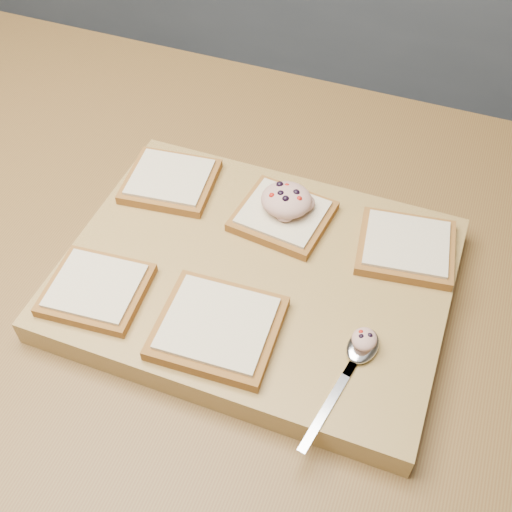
{
  "coord_description": "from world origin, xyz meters",
  "views": [
    {
      "loc": [
        0.16,
        -0.5,
        1.53
      ],
      "look_at": [
        -0.01,
        -0.05,
        0.96
      ],
      "focal_mm": 45.0,
      "sensor_mm": 36.0,
      "label": 1
    }
  ],
  "objects_px": {
    "cutting_board": "(256,278)",
    "tuna_salad_dollop": "(286,200)",
    "spoon": "(358,354)",
    "bread_far_center": "(283,216)"
  },
  "relations": [
    {
      "from": "spoon",
      "to": "cutting_board",
      "type": "bearing_deg",
      "value": 152.42
    },
    {
      "from": "tuna_salad_dollop",
      "to": "spoon",
      "type": "relative_size",
      "value": 0.39
    },
    {
      "from": "cutting_board",
      "to": "tuna_salad_dollop",
      "type": "bearing_deg",
      "value": 86.94
    },
    {
      "from": "bread_far_center",
      "to": "spoon",
      "type": "xyz_separation_m",
      "value": [
        0.14,
        -0.16,
        -0.0
      ]
    },
    {
      "from": "tuna_salad_dollop",
      "to": "bread_far_center",
      "type": "bearing_deg",
      "value": -104.86
    },
    {
      "from": "cutting_board",
      "to": "spoon",
      "type": "xyz_separation_m",
      "value": [
        0.14,
        -0.08,
        0.02
      ]
    },
    {
      "from": "bread_far_center",
      "to": "tuna_salad_dollop",
      "type": "height_order",
      "value": "tuna_salad_dollop"
    },
    {
      "from": "tuna_salad_dollop",
      "to": "spoon",
      "type": "distance_m",
      "value": 0.22
    },
    {
      "from": "cutting_board",
      "to": "tuna_salad_dollop",
      "type": "distance_m",
      "value": 0.11
    },
    {
      "from": "bread_far_center",
      "to": "spoon",
      "type": "height_order",
      "value": "bread_far_center"
    }
  ]
}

